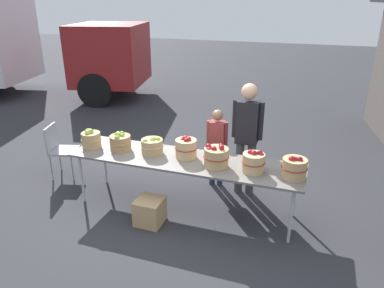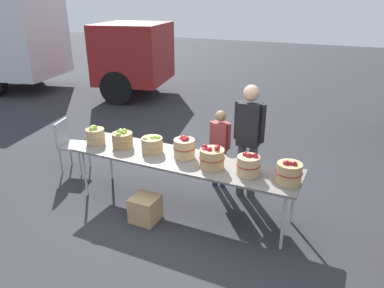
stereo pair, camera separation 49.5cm
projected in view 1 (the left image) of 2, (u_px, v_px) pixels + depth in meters
ground_plane at (185, 208)px, 5.05m from camera, size 40.00×40.00×0.00m
market_table at (185, 161)px, 4.78m from camera, size 3.10×0.76×0.75m
apple_basket_green_0 at (91, 139)px, 5.11m from camera, size 0.28×0.28×0.27m
apple_basket_green_1 at (120, 142)px, 5.03m from camera, size 0.31×0.31×0.25m
apple_basket_green_2 at (152, 146)px, 4.91m from camera, size 0.31×0.31×0.24m
apple_basket_red_0 at (186, 148)px, 4.77m from camera, size 0.30×0.30×0.30m
apple_basket_red_1 at (216, 157)px, 4.52m from camera, size 0.32×0.32×0.31m
apple_basket_red_2 at (254, 162)px, 4.38m from camera, size 0.29×0.29×0.28m
apple_basket_red_3 at (294, 168)px, 4.24m from camera, size 0.31×0.31×0.28m
vendor_adult at (247, 131)px, 5.10m from camera, size 0.44×0.22×1.66m
child_customer at (217, 142)px, 5.42m from camera, size 0.32×0.18×1.22m
folding_chair at (59, 147)px, 5.79m from camera, size 0.49×0.49×0.86m
produce_crate at (150, 211)px, 4.67m from camera, size 0.34×0.34×0.34m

